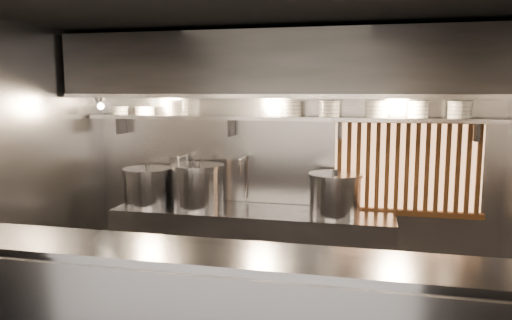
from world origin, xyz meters
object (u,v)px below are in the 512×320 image
at_px(pendant_bulb, 272,111).
at_px(heat_lamp, 99,101).
at_px(stock_pot_left, 198,185).
at_px(stock_pot_right, 335,194).
at_px(stock_pot_mid, 148,186).

bearing_deg(pendant_bulb, heat_lamp, -169.00).
relative_size(stock_pot_left, stock_pot_right, 1.29).
distance_m(heat_lamp, stock_pot_mid, 1.08).
bearing_deg(heat_lamp, stock_pot_right, 6.29).
bearing_deg(pendant_bulb, stock_pot_mid, -177.83).
distance_m(heat_lamp, stock_pot_right, 2.67).
bearing_deg(stock_pot_left, pendant_bulb, 3.06).
bearing_deg(stock_pot_mid, pendant_bulb, 2.17).
bearing_deg(stock_pot_mid, stock_pot_right, -0.63).
relative_size(heat_lamp, pendant_bulb, 1.87).
relative_size(heat_lamp, stock_pot_right, 0.57).
height_order(stock_pot_left, stock_pot_mid, stock_pot_left).
distance_m(stock_pot_mid, stock_pot_right, 2.09).
xyz_separation_m(stock_pot_left, stock_pot_right, (1.50, -0.03, -0.02)).
bearing_deg(stock_pot_left, stock_pot_mid, -179.07).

